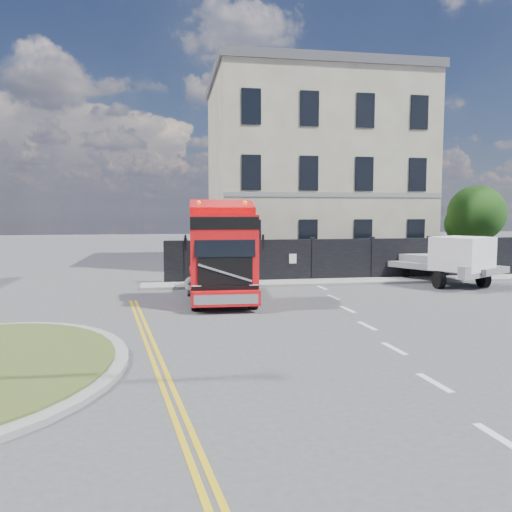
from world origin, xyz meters
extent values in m
plane|color=#424244|center=(0.00, 0.00, 0.00)|extent=(120.00, 120.00, 0.00)
cube|color=black|center=(6.00, 9.00, 1.00)|extent=(18.00, 0.25, 2.00)
cube|color=silver|center=(14.50, 9.00, 1.00)|extent=(2.60, 0.12, 2.00)
cube|color=beige|center=(6.00, 16.50, 5.50)|extent=(12.00, 10.00, 11.00)
cube|color=#525257|center=(6.00, 16.50, 11.25)|extent=(12.30, 10.30, 0.50)
cube|color=beige|center=(3.00, 16.50, 12.00)|extent=(0.80, 0.80, 1.60)
cube|color=beige|center=(9.00, 16.50, 12.00)|extent=(0.80, 0.80, 1.60)
cylinder|color=#382619|center=(14.50, 12.00, 1.20)|extent=(0.24, 0.24, 2.40)
sphere|color=#133710|center=(14.50, 12.00, 3.20)|extent=(3.20, 3.20, 3.20)
sphere|color=#133710|center=(14.00, 12.40, 2.60)|extent=(2.20, 2.20, 2.20)
cube|color=gray|center=(6.00, 8.10, 0.06)|extent=(20.00, 1.60, 0.12)
cube|color=black|center=(-0.80, 5.05, 0.68)|extent=(2.43, 5.78, 0.41)
cube|color=red|center=(-0.86, 3.47, 1.95)|extent=(2.35, 2.44, 2.53)
cube|color=red|center=(-0.82, 4.42, 2.99)|extent=(2.29, 0.90, 1.27)
cube|color=black|center=(-0.90, 2.31, 2.31)|extent=(1.99, 0.13, 0.95)
cube|color=red|center=(-0.91, 2.02, 0.50)|extent=(2.27, 0.40, 0.50)
cylinder|color=black|center=(-1.86, 2.79, 0.47)|extent=(0.33, 0.95, 0.94)
cylinder|color=gray|center=(-1.86, 2.79, 0.47)|extent=(0.35, 0.53, 0.52)
cylinder|color=black|center=(0.09, 2.71, 0.47)|extent=(0.33, 0.95, 0.94)
cylinder|color=gray|center=(0.09, 2.71, 0.47)|extent=(0.35, 0.53, 0.52)
cylinder|color=black|center=(-1.74, 6.00, 0.47)|extent=(0.33, 0.95, 0.94)
cylinder|color=gray|center=(-1.74, 6.00, 0.47)|extent=(0.35, 0.53, 0.52)
cylinder|color=black|center=(0.21, 5.92, 0.47)|extent=(0.33, 0.95, 0.94)
cylinder|color=gray|center=(0.21, 5.92, 0.47)|extent=(0.35, 0.53, 0.52)
cylinder|color=black|center=(-1.70, 7.08, 0.47)|extent=(0.33, 0.95, 0.94)
cylinder|color=gray|center=(-1.70, 7.08, 0.47)|extent=(0.35, 0.53, 0.52)
cylinder|color=black|center=(0.25, 7.01, 0.47)|extent=(0.33, 0.95, 0.94)
cylinder|color=gray|center=(0.25, 7.01, 0.47)|extent=(0.35, 0.53, 0.52)
cube|color=gray|center=(9.78, 7.44, 0.78)|extent=(4.43, 5.68, 0.28)
cube|color=white|center=(9.78, 5.78, 1.50)|extent=(2.81, 2.77, 1.44)
cylinder|color=black|center=(8.72, 5.78, 0.39)|extent=(0.28, 0.78, 0.78)
cylinder|color=black|center=(10.83, 5.78, 0.39)|extent=(0.28, 0.78, 0.78)
cylinder|color=black|center=(8.72, 9.10, 0.39)|extent=(0.28, 0.78, 0.78)
cylinder|color=black|center=(10.83, 9.10, 0.39)|extent=(0.28, 0.78, 0.78)
camera|label=1|loc=(-2.63, -13.92, 3.33)|focal=35.00mm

